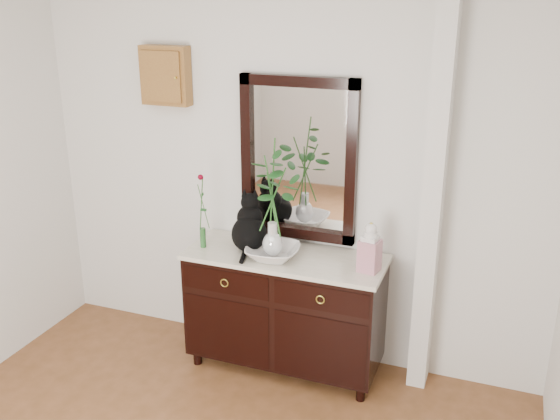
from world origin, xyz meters
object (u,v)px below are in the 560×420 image
at_px(sideboard, 285,306).
at_px(lotus_bowl, 273,252).
at_px(ginger_jar, 370,247).
at_px(cat, 249,223).

xyz_separation_m(sideboard, lotus_bowl, (-0.06, -0.08, 0.42)).
relative_size(lotus_bowl, ginger_jar, 1.07).
bearing_deg(lotus_bowl, sideboard, 53.39).
bearing_deg(sideboard, ginger_jar, -4.02).
bearing_deg(cat, sideboard, -18.42).
distance_m(cat, lotus_bowl, 0.27).
relative_size(cat, ginger_jar, 1.18).
relative_size(sideboard, lotus_bowl, 3.82).
distance_m(lotus_bowl, ginger_jar, 0.64).
height_order(sideboard, cat, cat).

